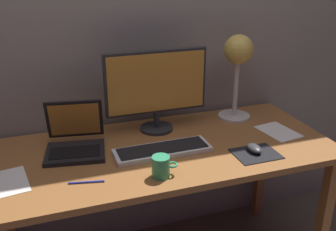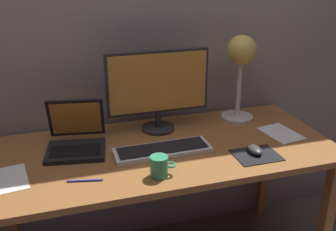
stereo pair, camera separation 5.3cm
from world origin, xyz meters
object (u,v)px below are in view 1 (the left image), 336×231
at_px(desk_lamp, 238,59).
at_px(mouse, 254,148).
at_px(monitor, 156,86).
at_px(pen, 86,182).
at_px(laptop, 75,136).
at_px(coffee_mug, 161,167).
at_px(keyboard_main, 162,150).

distance_m(desk_lamp, mouse, 0.51).
xyz_separation_m(monitor, pen, (-0.41, -0.39, -0.23)).
bearing_deg(laptop, desk_lamp, 6.36).
bearing_deg(coffee_mug, pen, 170.90).
xyz_separation_m(keyboard_main, laptop, (-0.37, 0.17, 0.05)).
bearing_deg(keyboard_main, coffee_mug, -109.41).
bearing_deg(laptop, pen, -89.41).
distance_m(monitor, pen, 0.61).
bearing_deg(laptop, coffee_mug, -50.55).
relative_size(monitor, pen, 3.64).
bearing_deg(mouse, monitor, 132.18).
distance_m(laptop, pen, 0.32).
relative_size(monitor, mouse, 5.32).
relative_size(monitor, laptop, 1.67).
xyz_separation_m(laptop, desk_lamp, (0.87, 0.10, 0.27)).
relative_size(monitor, coffee_mug, 4.71).
distance_m(coffee_mug, pen, 0.30).
xyz_separation_m(keyboard_main, coffee_mug, (-0.07, -0.19, 0.03)).
xyz_separation_m(coffee_mug, pen, (-0.29, 0.05, -0.04)).
relative_size(keyboard_main, pen, 3.15).
xyz_separation_m(monitor, laptop, (-0.41, -0.08, -0.17)).
xyz_separation_m(monitor, keyboard_main, (-0.05, -0.25, -0.22)).
bearing_deg(pen, desk_lamp, 25.44).
xyz_separation_m(desk_lamp, pen, (-0.86, -0.41, -0.33)).
bearing_deg(coffee_mug, monitor, 75.00).
distance_m(mouse, coffee_mug, 0.47).
distance_m(laptop, coffee_mug, 0.47).
bearing_deg(laptop, mouse, -21.50).
height_order(desk_lamp, mouse, desk_lamp).
distance_m(desk_lamp, pen, 1.01).
height_order(laptop, mouse, laptop).
relative_size(desk_lamp, pen, 3.25).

